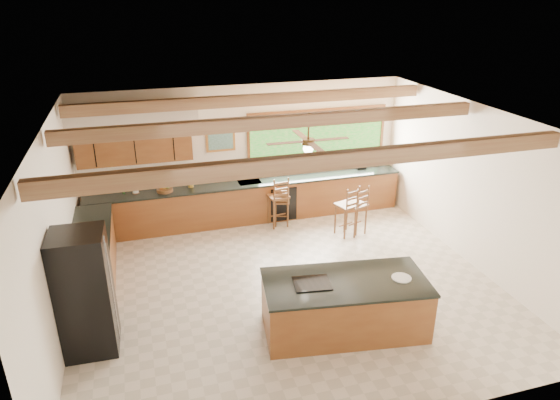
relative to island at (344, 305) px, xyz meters
name	(u,v)px	position (x,y,z in m)	size (l,w,h in m)	color
ground	(288,286)	(-0.47, 1.37, -0.43)	(7.20, 7.20, 0.00)	beige
room_shell	(268,157)	(-0.64, 2.03, 1.78)	(7.27, 6.54, 3.02)	white
counter_run	(217,212)	(-1.29, 3.89, 0.03)	(7.12, 3.10, 1.22)	brown
island	(344,305)	(0.00, 0.00, 0.00)	(2.60, 1.49, 0.88)	brown
refrigerator	(85,293)	(-3.69, 0.64, 0.50)	(0.75, 0.73, 1.87)	black
bar_stool_a	(282,202)	(0.14, 3.77, 0.13)	(0.42, 0.42, 0.94)	brown
bar_stool_b	(279,197)	(0.05, 3.76, 0.26)	(0.47, 0.47, 1.17)	brown
bar_stool_c	(357,206)	(1.53, 2.91, 0.23)	(0.51, 0.51, 1.11)	brown
bar_stool_d	(348,207)	(1.31, 2.91, 0.24)	(0.51, 0.51, 1.13)	brown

